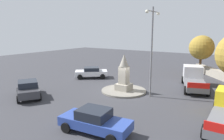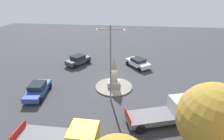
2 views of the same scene
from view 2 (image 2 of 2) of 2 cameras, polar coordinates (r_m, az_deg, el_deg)
name	(u,v)px [view 2 (image 2 of 2)]	position (r m, az deg, el deg)	size (l,w,h in m)	color
ground_plane	(114,87)	(21.87, 0.59, -5.51)	(80.00, 80.00, 0.00)	#38383D
traffic_island	(114,87)	(21.83, 0.59, -5.32)	(4.47, 4.47, 0.17)	gray
monument	(114,75)	(21.07, 0.61, -1.49)	(1.37, 1.37, 3.61)	#9E9687
streetlamp	(111,58)	(17.24, -0.46, 3.72)	(2.77, 0.28, 8.06)	slate
car_blue_near_island	(38,89)	(21.60, -22.72, -5.78)	(2.29, 4.51, 1.47)	#2D479E
car_dark_grey_parked_left	(78,60)	(28.49, -10.82, 3.22)	(3.59, 4.29, 1.54)	#38383D
car_white_far_side	(138,63)	(27.42, 8.32, 2.39)	(3.95, 4.27, 1.39)	silver
truck_white_parked_right	(170,112)	(17.06, 18.18, -12.55)	(6.50, 3.78, 2.13)	silver
truck_yellow_approaching	(67,138)	(14.44, -14.32, -20.32)	(6.12, 2.28, 1.99)	yellow
tree_mid_cluster	(214,119)	(13.07, 29.94, -13.46)	(4.62, 4.62, 5.94)	brown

